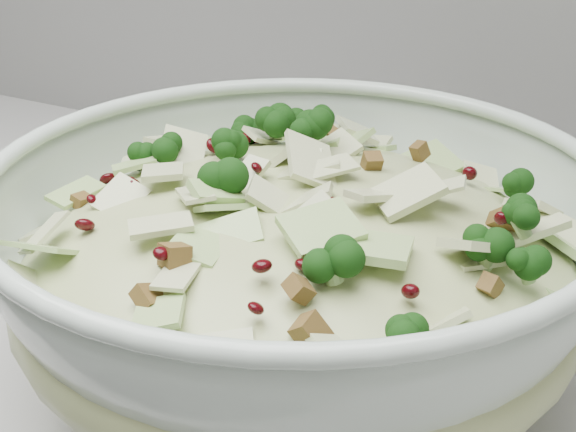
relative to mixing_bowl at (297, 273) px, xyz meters
The scene contains 2 objects.
mixing_bowl is the anchor object (origin of this frame).
salad 0.03m from the mixing_bowl, 75.96° to the left, with size 0.40×0.40×0.16m.
Camera 1 is at (0.55, 1.21, 1.24)m, focal length 50.00 mm.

